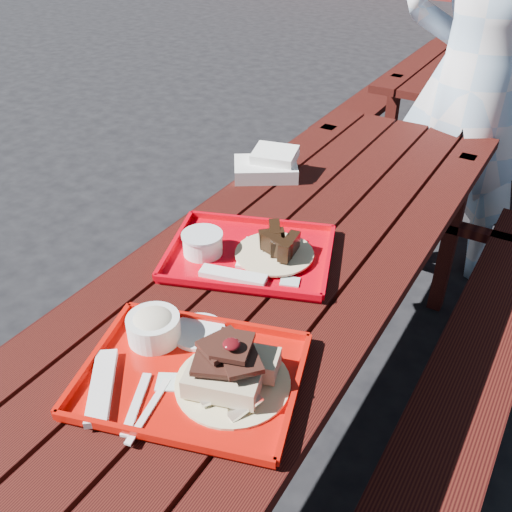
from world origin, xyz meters
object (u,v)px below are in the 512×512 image
object	(u,v)px
near_tray	(194,361)
far_tray	(247,252)
picnic_table_far	(486,74)
picnic_table_near	(281,302)
person	(474,82)

from	to	relation	value
near_tray	far_tray	distance (m)	0.46
picnic_table_far	picnic_table_near	bearing A→B (deg)	-90.00
picnic_table_near	near_tray	size ratio (longest dim) A/B	4.36
near_tray	person	world-z (taller)	person
picnic_table_near	near_tray	world-z (taller)	near_tray
picnic_table_far	person	distance (m)	1.53
far_tray	person	size ratio (longest dim) A/B	0.30
picnic_table_far	far_tray	bearing A→B (deg)	-91.38
picnic_table_near	far_tray	bearing A→B (deg)	-128.85
near_tray	far_tray	world-z (taller)	near_tray
picnic_table_far	person	bearing A→B (deg)	-82.33
picnic_table_near	far_tray	size ratio (longest dim) A/B	4.34
picnic_table_near	far_tray	xyz separation A→B (m)	(-0.07, -0.09, 0.21)
picnic_table_far	near_tray	bearing A→B (deg)	-88.79
picnic_table_near	person	bearing A→B (deg)	81.52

